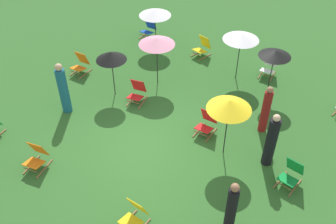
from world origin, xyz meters
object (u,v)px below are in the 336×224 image
at_px(umbrella_1, 155,12).
at_px(person_2, 271,141).
at_px(deckchair_7, 149,29).
at_px(umbrella_2, 111,56).
at_px(person_0, 266,110).
at_px(deckchair_1, 137,92).
at_px(person_1, 63,89).
at_px(umbrella_0, 275,53).
at_px(deckchair_5, 80,64).
at_px(person_3, 231,209).
at_px(umbrella_4, 241,37).
at_px(deckchair_3, 135,215).
at_px(umbrella_3, 157,41).
at_px(deckchair_10, 269,67).
at_px(deckchair_2, 202,47).
at_px(deckchair_6, 206,123).
at_px(deckchair_8, 291,174).
at_px(umbrella_5, 229,105).
at_px(deckchair_0, 37,157).

bearing_deg(umbrella_1, person_2, -24.52).
distance_m(deckchair_7, umbrella_1, 1.46).
xyz_separation_m(umbrella_2, person_0, (4.97, 1.56, -0.76)).
distance_m(deckchair_1, person_1, 2.43).
distance_m(umbrella_0, person_0, 2.13).
xyz_separation_m(deckchair_5, person_3, (7.99, -2.35, 0.43)).
distance_m(umbrella_0, umbrella_4, 1.41).
height_order(deckchair_3, person_3, person_3).
relative_size(umbrella_3, person_1, 1.00).
bearing_deg(person_2, umbrella_0, -22.51).
bearing_deg(deckchair_10, deckchair_7, 174.30).
height_order(deckchair_2, person_1, person_1).
height_order(deckchair_6, deckchair_8, same).
distance_m(deckchair_2, umbrella_5, 5.69).
bearing_deg(deckchair_2, person_1, -97.44).
height_order(umbrella_4, person_2, umbrella_4).
distance_m(deckchair_6, person_0, 1.84).
bearing_deg(deckchair_5, person_2, -7.89).
bearing_deg(person_0, deckchair_7, 47.02).
distance_m(deckchair_1, deckchair_3, 4.94).
xyz_separation_m(deckchair_2, umbrella_2, (-0.92, -4.08, 1.19)).
distance_m(umbrella_0, person_2, 3.43).
bearing_deg(deckchair_3, umbrella_2, 136.62).
relative_size(deckchair_7, person_0, 0.50).
relative_size(deckchair_2, person_3, 0.50).
xyz_separation_m(deckchair_5, person_1, (1.37, -1.83, 0.51)).
height_order(umbrella_3, person_2, umbrella_3).
xyz_separation_m(umbrella_4, umbrella_5, (1.72, -3.60, 0.10)).
distance_m(deckchair_10, umbrella_2, 5.89).
distance_m(deckchair_3, umbrella_0, 6.98).
xyz_separation_m(deckchair_3, umbrella_5, (0.38, 3.45, 1.45)).
bearing_deg(umbrella_1, deckchair_2, 17.39).
height_order(deckchair_1, deckchair_3, same).
bearing_deg(umbrella_0, person_2, -62.95).
height_order(umbrella_0, umbrella_3, umbrella_3).
relative_size(umbrella_0, person_2, 0.99).
xyz_separation_m(deckchair_5, umbrella_4, (4.79, 3.37, 1.35)).
xyz_separation_m(umbrella_2, person_3, (6.03, -2.18, -0.76)).
relative_size(deckchair_2, umbrella_0, 0.47).
height_order(umbrella_0, umbrella_1, umbrella_0).
relative_size(deckchair_5, person_3, 0.50).
bearing_deg(deckchair_3, person_3, 32.30).
bearing_deg(person_0, umbrella_0, -1.05).
bearing_deg(deckchair_1, person_3, -42.50).
distance_m(deckchair_6, person_1, 4.72).
bearing_deg(person_3, deckchair_0, -149.97).
distance_m(deckchair_1, deckchair_7, 4.60).
bearing_deg(deckchair_10, deckchair_0, -120.87).
relative_size(deckchair_7, person_3, 0.50).
bearing_deg(umbrella_3, deckchair_6, -21.06).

